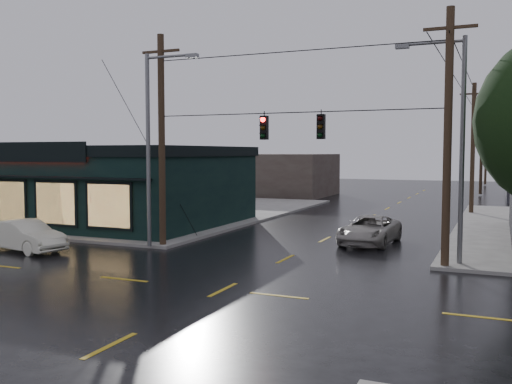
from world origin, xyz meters
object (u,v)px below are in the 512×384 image
at_px(utility_pole_nw, 163,247).
at_px(sedan_cream, 25,236).
at_px(utility_pole_ne, 445,269).
at_px(suv_silver, 370,230).

bearing_deg(utility_pole_nw, sedan_cream, -146.50).
bearing_deg(sedan_cream, utility_pole_ne, -68.22).
distance_m(utility_pole_ne, sedan_cream, 18.59).
height_order(utility_pole_nw, suv_silver, utility_pole_nw).
xyz_separation_m(utility_pole_ne, suv_silver, (-4.04, 5.03, 0.70)).
relative_size(utility_pole_nw, utility_pole_ne, 1.00).
distance_m(utility_pole_nw, utility_pole_ne, 13.00).
distance_m(utility_pole_nw, sedan_cream, 6.34).
distance_m(sedan_cream, suv_silver, 16.56).
bearing_deg(utility_pole_ne, sedan_cream, -169.22).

